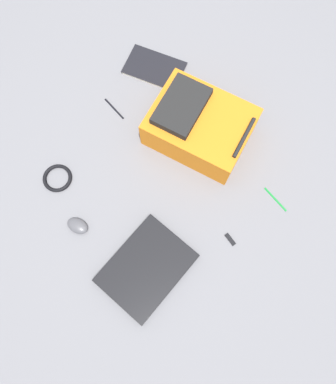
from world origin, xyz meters
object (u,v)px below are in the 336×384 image
book_manual (154,68)px  pen_blue (114,108)px  backpack (199,126)px  computer_mouse (78,226)px  cable_coil (57,178)px  usb_stick (230,239)px  laptop (146,268)px  pen_black (276,199)px

book_manual → pen_blue: (0.28, -0.01, -0.00)m
backpack → pen_blue: size_ratio=3.49×
backpack → computer_mouse: size_ratio=5.00×
cable_coil → pen_blue: size_ratio=0.95×
book_manual → usb_stick: bearing=60.6°
laptop → book_manual: 0.94m
laptop → pen_blue: bearing=-128.4°
laptop → usb_stick: laptop is taller
pen_blue → usb_stick: bearing=78.9°
pen_black → usb_stick: size_ratio=2.36×
laptop → pen_blue: laptop is taller
book_manual → cable_coil: (0.69, 0.02, -0.00)m
cable_coil → pen_black: (-0.52, 0.79, -0.00)m
pen_black → backpack: bearing=-93.9°
computer_mouse → usb_stick: computer_mouse is taller
backpack → computer_mouse: backpack is taller
cable_coil → pen_blue: 0.41m
laptop → cable_coil: (-0.05, -0.55, -0.01)m
backpack → computer_mouse: (0.65, -0.13, -0.07)m
laptop → book_manual: size_ratio=1.17×
computer_mouse → usb_stick: bearing=114.1°
book_manual → cable_coil: size_ratio=2.43×
cable_coil → usb_stick: 0.79m
laptop → backpack: bearing=-161.2°
computer_mouse → cable_coil: bearing=-124.7°
backpack → computer_mouse: 0.67m
book_manual → computer_mouse: computer_mouse is taller
pen_black → usb_stick: same height
pen_blue → usb_stick: size_ratio=2.38×
laptop → cable_coil: 0.55m
pen_blue → usb_stick: same height
cable_coil → laptop: bearing=84.7°
usb_stick → computer_mouse: bearing=-55.9°
computer_mouse → pen_black: (-0.62, 0.58, -0.01)m
backpack → pen_black: bearing=86.1°
computer_mouse → pen_blue: (-0.51, -0.25, -0.01)m
book_manual → pen_blue: bearing=-1.8°
cable_coil → pen_blue: cable_coil is taller
usb_stick → cable_coil: bearing=-70.8°
book_manual → cable_coil: 0.69m
book_manual → computer_mouse: (0.79, 0.24, 0.01)m
backpack → cable_coil: (0.55, -0.34, -0.08)m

